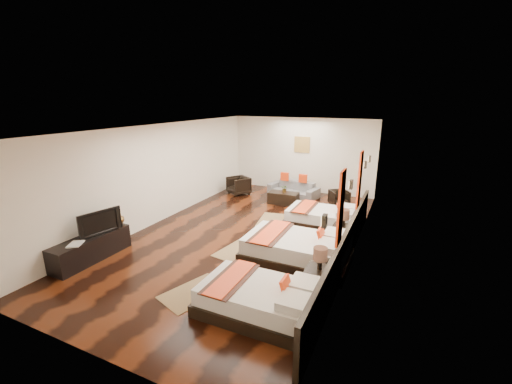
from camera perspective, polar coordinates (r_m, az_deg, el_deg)
The scene contains 30 objects.
floor at distance 8.81m, azimuth -1.65°, elevation -7.29°, with size 5.50×9.50×0.01m, color black.
ceiling at distance 8.13m, azimuth -1.80°, elevation 11.17°, with size 5.50×9.50×0.01m, color white.
back_wall at distance 12.70m, azimuth 7.96°, elevation 6.38°, with size 5.50×0.01×2.80m, color silver.
left_wall at distance 9.87m, azimuth -16.18°, elevation 3.17°, with size 0.01×9.50×2.80m, color silver.
right_wall at distance 7.58m, azimuth 17.22°, elevation -0.68°, with size 0.01×9.50×2.80m, color silver.
headboard_panel at distance 7.17m, azimuth 15.34°, elevation -9.61°, with size 0.08×6.60×0.90m, color black.
bed_near at distance 5.74m, azimuth 0.75°, elevation -18.08°, with size 2.00×1.26×0.76m.
bed_mid at distance 7.35m, azimuth 7.25°, elevation -9.78°, with size 2.28×1.44×0.87m.
bed_far at distance 9.44m, azimuth 11.56°, elevation -4.33°, with size 1.96×1.23×0.75m.
nightstand_a at distance 6.26m, azimuth 10.87°, elevation -14.56°, with size 0.48×0.48×0.94m.
nightstand_b at distance 8.25m, azimuth 14.80°, elevation -7.02°, with size 0.48×0.48×0.94m.
jute_mat_near at distance 6.48m, azimuth -10.64°, elevation -16.75°, with size 0.75×1.20×0.01m, color olive.
jute_mat_mid at distance 7.92m, azimuth -2.96°, elevation -10.07°, with size 0.75×1.20×0.01m, color olive.
jute_mat_far at distance 9.76m, azimuth 2.86°, elevation -4.89°, with size 0.75×1.20×0.01m, color olive.
tv_console at distance 8.26m, azimuth -26.70°, elevation -8.67°, with size 0.50×1.80×0.55m, color black.
tv at distance 8.15m, azimuth -25.74°, elevation -4.67°, with size 0.96×0.13×0.55m, color black.
book at distance 7.89m, azimuth -29.73°, elevation -7.92°, with size 0.26×0.35×0.03m, color black.
figurine at distance 8.57m, azimuth -22.95°, elevation -4.19°, with size 0.31×0.31×0.32m, color brown.
sofa at distance 12.17m, azimuth 6.51°, elevation 0.59°, with size 1.87×0.73×0.55m, color slate.
armchair_left at distance 12.32m, azimuth -3.05°, elevation 1.13°, with size 0.71×0.73×0.66m, color black.
armchair_right at distance 11.33m, azimuth 14.25°, elevation -1.02°, with size 0.57×0.59×0.53m, color black.
coffee_table at distance 11.24m, azimuth 4.79°, elevation -1.06°, with size 1.00×0.50×0.40m, color black.
table_plant at distance 11.18m, azimuth 4.99°, elevation 0.58°, with size 0.23×0.20×0.25m, color #2A5B1E.
orange_panel_a at distance 5.70m, azimuth 14.52°, elevation -2.73°, with size 0.04×0.40×1.30m, color #D86014.
orange_panel_b at distance 7.80m, azimuth 17.57°, elevation 2.03°, with size 0.04×0.40×1.30m, color #D86014.
sconce_near at distance 4.63m, azimuth 11.76°, elevation -4.93°, with size 0.07×0.12×0.18m.
sconce_mid at distance 6.70m, azimuth 16.17°, elevation 1.28°, with size 0.07×0.12×0.18m.
sconce_far at distance 8.84m, azimuth 18.47°, elevation 4.52°, with size 0.07×0.12×0.18m.
sconce_lounge at distance 9.72m, azimuth 19.13°, elevation 5.44°, with size 0.07×0.12×0.18m.
gold_artwork at distance 12.62m, azimuth 8.00°, elevation 8.16°, with size 0.60×0.04×0.60m, color #AD873F.
Camera 1 is at (3.63, -7.24, 3.47)m, focal length 23.02 mm.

